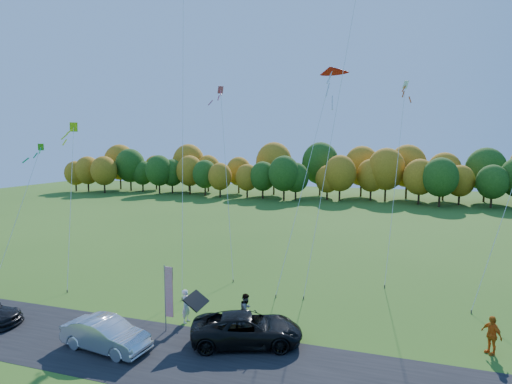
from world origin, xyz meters
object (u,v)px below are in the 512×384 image
(black_suv, at_px, (247,329))
(person_east, at_px, (491,335))
(silver_sedan, at_px, (106,334))
(feather_flag, at_px, (168,291))

(black_suv, xyz_separation_m, person_east, (11.82, 2.64, 0.17))
(silver_sedan, relative_size, feather_flag, 1.25)
(silver_sedan, xyz_separation_m, person_east, (18.42, 5.31, 0.19))
(black_suv, distance_m, feather_flag, 4.80)
(silver_sedan, height_order, feather_flag, feather_flag)
(silver_sedan, bearing_deg, black_suv, -61.27)
(black_suv, height_order, person_east, person_east)
(person_east, bearing_deg, feather_flag, -116.58)
(person_east, bearing_deg, silver_sedan, -109.68)
(black_suv, distance_m, person_east, 12.11)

